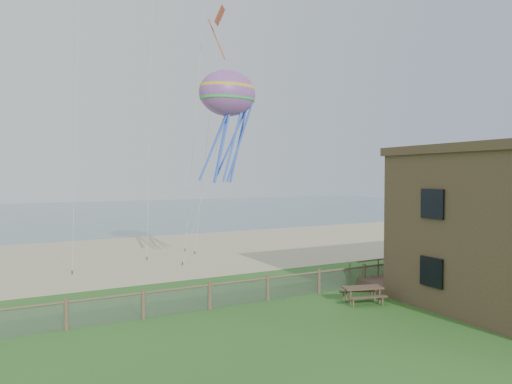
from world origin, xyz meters
TOP-DOWN VIEW (x-y plane):
  - ground at (0.00, 0.00)m, footprint 160.00×160.00m
  - sand_beach at (0.00, 22.00)m, footprint 72.00×20.00m
  - ocean at (0.00, 66.00)m, footprint 160.00×68.00m
  - chainlink_fence at (0.00, 6.00)m, footprint 36.20×0.20m
  - motel_deck at (13.00, 5.00)m, footprint 15.00×2.00m
  - picnic_table at (3.83, 3.62)m, footprint 2.19×1.89m
  - octopus_kite at (1.17, 13.27)m, footprint 4.03×3.17m
  - kite_red at (1.90, 16.16)m, footprint 2.27×2.12m

SIDE VIEW (x-z plane):
  - ground at x=0.00m, z-range 0.00..0.00m
  - ocean at x=0.00m, z-range -0.01..0.01m
  - sand_beach at x=0.00m, z-range -0.01..0.01m
  - motel_deck at x=13.00m, z-range 0.00..0.50m
  - picnic_table at x=3.83m, z-range 0.00..0.79m
  - chainlink_fence at x=0.00m, z-range -0.07..1.18m
  - octopus_kite at x=1.17m, z-range 5.54..13.02m
  - kite_red at x=1.90m, z-range 14.59..17.64m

